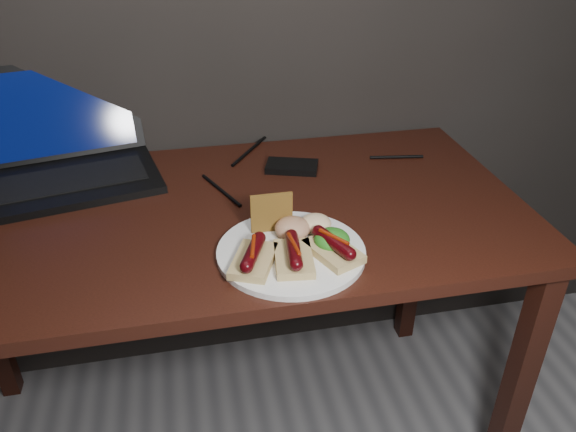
# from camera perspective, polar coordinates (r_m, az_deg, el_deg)

# --- Properties ---
(desk) EXTENTS (1.40, 0.70, 0.75)m
(desk) POSITION_cam_1_polar(r_m,az_deg,el_deg) (1.30, -7.42, -2.83)
(desk) COLOR #34150D
(desk) RESTS_ON ground
(laptop) EXTENTS (0.47, 0.42, 0.25)m
(laptop) POSITION_cam_1_polar(r_m,az_deg,el_deg) (1.47, -21.86, 5.68)
(laptop) COLOR black
(laptop) RESTS_ON desk
(hard_drive) EXTENTS (0.14, 0.11, 0.02)m
(hard_drive) POSITION_cam_1_polar(r_m,az_deg,el_deg) (1.42, 0.40, 5.05)
(hard_drive) COLOR black
(hard_drive) RESTS_ON desk
(desk_cables) EXTENTS (1.09, 0.39, 0.01)m
(desk_cables) POSITION_cam_1_polar(r_m,az_deg,el_deg) (1.41, -8.26, 4.30)
(desk_cables) COLOR black
(desk_cables) RESTS_ON desk
(plate) EXTENTS (0.33, 0.33, 0.01)m
(plate) POSITION_cam_1_polar(r_m,az_deg,el_deg) (1.10, 0.32, -3.66)
(plate) COLOR white
(plate) RESTS_ON desk
(bread_sausage_left) EXTENTS (0.11, 0.13, 0.04)m
(bread_sausage_left) POSITION_cam_1_polar(r_m,az_deg,el_deg) (1.04, -3.54, -4.16)
(bread_sausage_left) COLOR #CFBC79
(bread_sausage_left) RESTS_ON plate
(bread_sausage_center) EXTENTS (0.08, 0.12, 0.04)m
(bread_sausage_center) POSITION_cam_1_polar(r_m,az_deg,el_deg) (1.05, 0.59, -3.95)
(bread_sausage_center) COLOR #CFBC79
(bread_sausage_center) RESTS_ON plate
(bread_sausage_right) EXTENTS (0.11, 0.13, 0.04)m
(bread_sausage_right) POSITION_cam_1_polar(r_m,az_deg,el_deg) (1.07, 4.63, -3.20)
(bread_sausage_right) COLOR #CFBC79
(bread_sausage_right) RESTS_ON plate
(crispbread) EXTENTS (0.09, 0.01, 0.08)m
(crispbread) POSITION_cam_1_polar(r_m,az_deg,el_deg) (1.13, -1.67, 0.34)
(crispbread) COLOR olive
(crispbread) RESTS_ON plate
(salad_greens) EXTENTS (0.07, 0.07, 0.04)m
(salad_greens) POSITION_cam_1_polar(r_m,az_deg,el_deg) (1.09, 4.48, -2.41)
(salad_greens) COLOR #1A5410
(salad_greens) RESTS_ON plate
(salsa_mound) EXTENTS (0.07, 0.07, 0.04)m
(salsa_mound) POSITION_cam_1_polar(r_m,az_deg,el_deg) (1.12, 0.47, -1.24)
(salsa_mound) COLOR maroon
(salsa_mound) RESTS_ON plate
(coleslaw_mound) EXTENTS (0.06, 0.06, 0.04)m
(coleslaw_mound) POSITION_cam_1_polar(r_m,az_deg,el_deg) (1.14, 2.83, -0.79)
(coleslaw_mound) COLOR white
(coleslaw_mound) RESTS_ON plate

